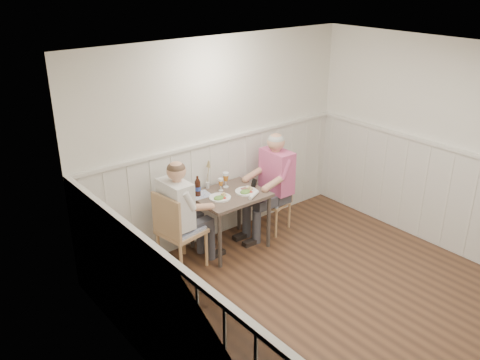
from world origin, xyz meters
The scene contains 16 objects.
ground_plane centered at (0.00, 0.00, 0.00)m, with size 4.50×4.50×0.00m, color #422A1C.
room_shell centered at (0.00, 0.00, 1.52)m, with size 4.04×4.54×2.60m.
wainscot centered at (0.00, 0.69, 0.69)m, with size 4.00×4.49×1.34m.
dining_table centered at (-0.14, 1.84, 0.65)m, with size 0.87×0.70×0.75m.
chair_right centered at (0.65, 1.88, 0.46)m, with size 0.49×0.49×0.84m.
chair_left centered at (-0.92, 1.82, 0.54)m, with size 0.54×0.54×0.99m.
man_in_pink centered at (0.58, 1.81, 0.59)m, with size 0.65×0.45×1.41m.
diner_cream centered at (-0.87, 1.84, 0.58)m, with size 0.65×0.45×1.38m.
plate_man centered at (0.04, 1.74, 0.77)m, with size 0.28×0.28×0.07m.
plate_diner centered at (-0.32, 1.80, 0.77)m, with size 0.27×0.27×0.07m.
beer_glass_a centered at (-0.05, 2.03, 0.88)m, with size 0.08×0.08×0.20m.
beer_glass_b centered at (-0.17, 1.98, 0.86)m, with size 0.07×0.07×0.16m.
beer_bottle centered at (-0.48, 2.03, 0.87)m, with size 0.07×0.07×0.26m.
rolled_napkin centered at (0.04, 1.59, 0.77)m, with size 0.22×0.14×0.05m.
grass_vase centered at (-0.25, 2.15, 0.92)m, with size 0.04×0.04×0.39m.
gingham_mat centered at (-0.46, 2.03, 0.75)m, with size 0.29×0.25×0.01m.
Camera 1 is at (-3.60, -2.68, 3.36)m, focal length 38.00 mm.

